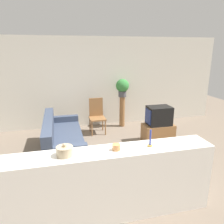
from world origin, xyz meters
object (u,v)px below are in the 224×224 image
Objects in this scene: couch at (62,142)px; decorative_bowl at (65,151)px; television at (159,116)px; potted_plant at (122,87)px; wooden_chair at (97,114)px.

decorative_bowl reaches higher than couch.
television is (2.42, 0.11, 0.40)m from couch.
decorative_bowl is (-2.40, -2.24, 0.37)m from television.
television is 3.30m from decorative_bowl.
decorative_bowl is (0.02, -2.13, 0.78)m from couch.
potted_plant is at bearing 38.73° from couch.
television is at bearing -68.05° from potted_plant.
decorative_bowl is at bearing -116.91° from potted_plant.
decorative_bowl is (-1.84, -3.62, -0.16)m from potted_plant.
wooden_chair is 1.85× the size of potted_plant.
wooden_chair is at bearing 142.82° from television.
potted_plant is 4.07m from decorative_bowl.
couch is 3.82× the size of potted_plant.
television is 1.77m from wooden_chair.
potted_plant is (-0.56, 1.38, 0.54)m from television.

